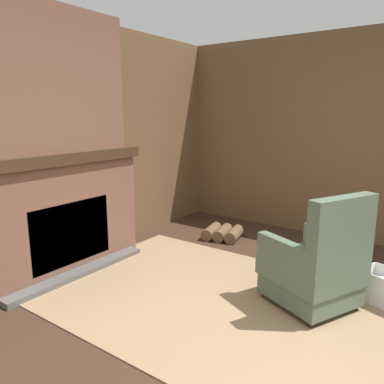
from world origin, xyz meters
TOP-DOWN VIEW (x-y plane):
  - ground_plane at (0.00, 0.00)m, footprint 14.00×14.00m
  - wood_panel_wall_left at (-2.82, 0.00)m, footprint 0.06×6.18m
  - fireplace_hearth at (-2.59, 0.00)m, footprint 0.59×1.90m
  - chimney_breast at (-2.60, 0.00)m, footprint 0.33×1.59m
  - area_rug at (-0.57, 0.37)m, footprint 3.86×2.16m
  - armchair at (-0.18, 0.76)m, footprint 0.89×0.88m
  - firewood_stack at (-1.74, 1.85)m, footprint 0.55×0.51m
  - oil_lamp_vase at (-2.64, -0.38)m, footprint 0.10×0.10m
  - storage_case at (-2.64, 0.28)m, footprint 0.15×0.26m

SIDE VIEW (x-z plane):
  - ground_plane at x=0.00m, z-range 0.00..0.00m
  - area_rug at x=-0.57m, z-range 0.00..0.01m
  - firewood_stack at x=-1.74m, z-range 0.00..0.16m
  - armchair at x=-0.18m, z-range -0.15..0.87m
  - fireplace_hearth at x=-2.59m, z-range 0.00..1.25m
  - wood_panel_wall_left at x=-2.82m, z-range 0.00..2.65m
  - storage_case at x=-2.64m, z-range 1.25..1.41m
  - oil_lamp_vase at x=-2.64m, z-range 1.21..1.49m
  - chimney_breast at x=-2.60m, z-range 1.25..2.63m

